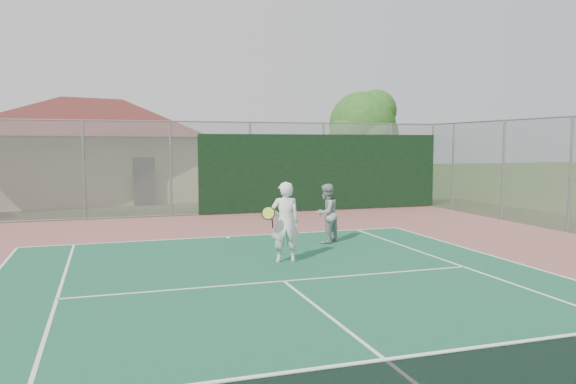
{
  "coord_description": "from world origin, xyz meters",
  "views": [
    {
      "loc": [
        -3.24,
        -3.86,
        2.71
      ],
      "look_at": [
        1.08,
        9.46,
        1.49
      ],
      "focal_mm": 35.0,
      "sensor_mm": 36.0,
      "label": 1
    }
  ],
  "objects_px": {
    "clubhouse": "(96,140)",
    "player_grey_back": "(326,214)",
    "tree": "(364,128)",
    "player_white_front": "(285,223)"
  },
  "relations": [
    {
      "from": "clubhouse",
      "to": "tree",
      "type": "relative_size",
      "value": 2.73
    },
    {
      "from": "tree",
      "to": "player_white_front",
      "type": "height_order",
      "value": "tree"
    },
    {
      "from": "tree",
      "to": "player_grey_back",
      "type": "xyz_separation_m",
      "value": [
        -6.08,
        -10.4,
        -2.64
      ]
    },
    {
      "from": "tree",
      "to": "player_white_front",
      "type": "relative_size",
      "value": 2.87
    },
    {
      "from": "clubhouse",
      "to": "player_grey_back",
      "type": "height_order",
      "value": "clubhouse"
    },
    {
      "from": "player_white_front",
      "to": "player_grey_back",
      "type": "relative_size",
      "value": 1.14
    },
    {
      "from": "clubhouse",
      "to": "player_grey_back",
      "type": "distance_m",
      "value": 16.23
    },
    {
      "from": "player_grey_back",
      "to": "player_white_front",
      "type": "bearing_deg",
      "value": 13.88
    },
    {
      "from": "tree",
      "to": "player_white_front",
      "type": "bearing_deg",
      "value": -122.48
    },
    {
      "from": "tree",
      "to": "player_white_front",
      "type": "distance_m",
      "value": 14.91
    }
  ]
}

